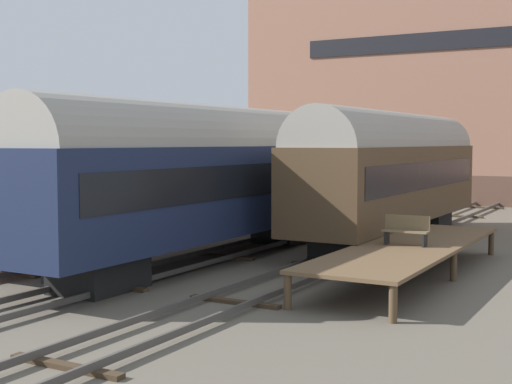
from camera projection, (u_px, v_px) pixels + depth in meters
name	position (u px, v px, depth m)	size (l,w,h in m)	color
ground_plane	(172.00, 271.00, 22.83)	(200.00, 200.00, 0.00)	#60594C
track_left	(76.00, 256.00, 24.83)	(2.60, 60.00, 0.26)	#4C4742
track_middle	(172.00, 267.00, 22.82)	(2.60, 60.00, 0.26)	#4C4742
track_right	(287.00, 279.00, 20.81)	(2.60, 60.00, 0.26)	#4C4742
train_car_navy	(209.00, 173.00, 24.55)	(3.05, 17.39, 5.41)	black
train_car_brown	(393.00, 169.00, 28.91)	(2.98, 15.52, 5.35)	black
train_car_maroon	(159.00, 172.00, 28.83)	(2.86, 18.96, 5.06)	black
station_platform	(410.00, 248.00, 21.76)	(2.99, 11.54, 0.98)	brown
bench	(406.00, 229.00, 21.74)	(1.40, 0.40, 0.91)	brown
person_worker	(45.00, 247.00, 20.62)	(0.32, 0.32, 1.81)	#282833
warehouse_building	(499.00, 62.00, 50.13)	(34.36, 11.38, 19.48)	brown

